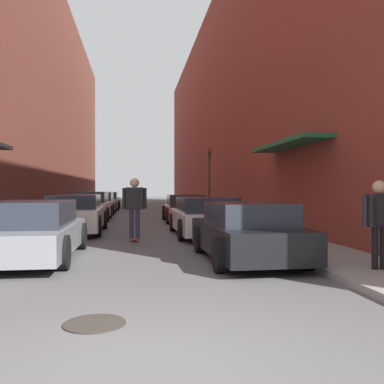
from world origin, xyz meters
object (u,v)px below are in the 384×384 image
object	(u,v)px
parked_car_left_0	(33,231)
pedestrian	(380,214)
manhole_cover	(95,323)
parked_car_right_0	(247,232)
parked_car_left_4	(106,201)
traffic_light	(209,174)
parked_car_right_1	(205,217)
parked_car_left_2	(90,207)
parked_car_left_1	(76,214)
parked_car_right_2	(185,209)
skateboarder	(135,202)
parked_car_left_3	(100,204)

from	to	relation	value
parked_car_left_0	pedestrian	xyz separation A→B (m)	(6.43, -2.66, 0.48)
manhole_cover	parked_car_right_0	bearing A→B (deg)	54.28
parked_car_left_4	traffic_light	bearing A→B (deg)	-55.85
parked_car_right_1	parked_car_right_0	bearing A→B (deg)	-89.28
manhole_cover	traffic_light	bearing A→B (deg)	76.02
manhole_cover	traffic_light	xyz separation A→B (m)	(4.49, 18.02, 2.32)
parked_car_left_2	parked_car_left_4	distance (m)	10.89
parked_car_left_4	parked_car_left_1	bearing A→B (deg)	-89.84
parked_car_left_0	parked_car_left_2	world-z (taller)	parked_car_left_2
parked_car_left_2	traffic_light	bearing A→B (deg)	17.03
parked_car_right_1	manhole_cover	size ratio (longest dim) A/B	6.86
parked_car_left_4	pedestrian	world-z (taller)	pedestrian
parked_car_left_1	parked_car_left_2	world-z (taller)	parked_car_left_2
parked_car_left_1	parked_car_right_2	distance (m)	6.32
manhole_cover	parked_car_left_2	bearing A→B (deg)	95.97
skateboarder	parked_car_right_2	bearing A→B (deg)	71.64
parked_car_left_2	manhole_cover	size ratio (longest dim) A/B	5.84
parked_car_left_0	parked_car_left_2	bearing A→B (deg)	89.76
parked_car_left_0	manhole_cover	bearing A→B (deg)	-69.70
parked_car_left_4	parked_car_right_1	distance (m)	18.62
parked_car_left_1	traffic_light	size ratio (longest dim) A/B	1.31
parked_car_right_2	pedestrian	bearing A→B (deg)	-81.50
pedestrian	parked_car_left_4	bearing A→B (deg)	104.18
parked_car_right_2	parked_car_left_0	bearing A→B (deg)	-114.10
parked_car_left_3	parked_car_right_2	world-z (taller)	parked_car_left_3
parked_car_left_2	traffic_light	size ratio (longest dim) A/B	1.14
skateboarder	parked_car_left_3	bearing A→B (deg)	98.72
parked_car_left_3	parked_car_right_2	size ratio (longest dim) A/B	1.07
parked_car_right_0	pedestrian	xyz separation A→B (m)	(1.89, -1.89, 0.49)
parked_car_left_0	parked_car_right_0	bearing A→B (deg)	-9.68
parked_car_left_2	parked_car_left_4	world-z (taller)	parked_car_left_2
parked_car_right_2	skateboarder	size ratio (longest dim) A/B	2.21
parked_car_right_0	traffic_light	bearing A→B (deg)	83.24
parked_car_left_0	parked_car_left_1	distance (m)	5.54
parked_car_right_0	traffic_light	size ratio (longest dim) A/B	1.13
parked_car_left_4	traffic_light	xyz separation A→B (m)	(6.10, -9.00, 1.69)
parked_car_left_3	parked_car_right_1	bearing A→B (deg)	-70.61
parked_car_left_2	manhole_cover	xyz separation A→B (m)	(1.69, -16.13, -0.66)
parked_car_right_0	manhole_cover	world-z (taller)	parked_car_right_0
parked_car_right_0	parked_car_right_2	bearing A→B (deg)	90.13
parked_car_left_0	parked_car_right_2	distance (m)	11.08
parked_car_left_0	skateboarder	world-z (taller)	skateboarder
parked_car_left_0	parked_car_right_0	xyz separation A→B (m)	(4.55, -0.78, -0.01)
skateboarder	pedestrian	world-z (taller)	skateboarder
parked_car_left_1	parked_car_left_2	size ratio (longest dim) A/B	1.14
parked_car_right_0	parked_car_right_1	size ratio (longest dim) A/B	0.84
parked_car_left_0	parked_car_right_2	world-z (taller)	parked_car_left_0
parked_car_left_3	manhole_cover	distance (m)	21.49
parked_car_left_0	skateboarder	bearing A→B (deg)	54.47
traffic_light	pedestrian	distance (m)	16.04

